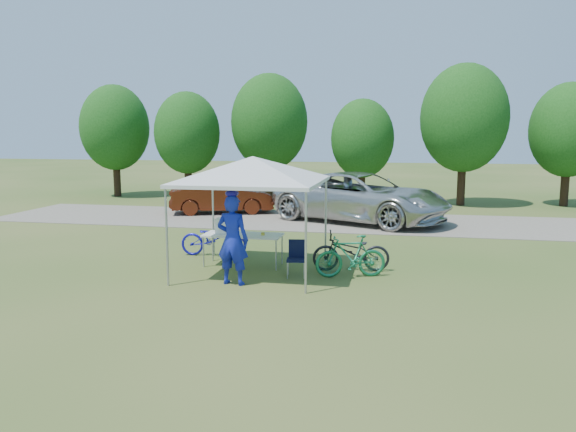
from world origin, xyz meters
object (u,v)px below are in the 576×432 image
cyclist (233,240)px  minivan (362,197)px  cooler (227,226)px  bike_blue (214,239)px  sedan (222,196)px  folding_table (243,236)px  bike_green (351,256)px  bike_dark (351,251)px  folding_chair (297,255)px

cyclist → minivan: bearing=-96.0°
cooler → bike_blue: (-0.66, 0.91, -0.52)m
sedan → bike_blue: bearing=177.3°
folding_table → bike_green: size_ratio=1.19×
folding_table → bike_dark: (2.67, -0.04, -0.27)m
folding_table → sedan: (-3.35, 8.53, -0.05)m
folding_chair → bike_blue: bearing=139.4°
folding_table → cooler: (-0.42, 0.00, 0.24)m
folding_table → bike_dark: size_ratio=1.06×
bike_blue → bike_dark: bike_dark is taller
cooler → cyclist: size_ratio=0.27×
sedan → folding_chair: bearing=-171.7°
folding_table → minivan: size_ratio=0.30×
cooler → bike_dark: (3.08, -0.04, -0.50)m
minivan → folding_chair: bearing=-161.8°
cyclist → bike_blue: 2.99m
folding_table → bike_blue: bearing=139.8°
cooler → minivan: size_ratio=0.08×
bike_blue → sedan: (-2.27, 7.62, 0.23)m
bike_blue → bike_green: bearing=-115.7°
bike_blue → minivan: (3.44, 6.55, 0.45)m
cooler → cyclist: cyclist is taller
folding_table → sedan: 9.16m
cyclist → minivan: (2.10, 9.17, -0.05)m
cyclist → folding_table: bearing=-74.4°
folding_table → minivan: (2.37, 7.45, 0.17)m
minivan → sedan: size_ratio=1.57×
bike_blue → minivan: minivan is taller
cooler → minivan: (2.78, 7.45, -0.06)m
bike_green → bike_dark: size_ratio=0.89×
folding_table → bike_green: (2.70, -0.60, -0.26)m
folding_table → folding_chair: bearing=-26.0°
folding_chair → sedan: size_ratio=0.20×
folding_table → cyclist: cyclist is taller
bike_green → folding_chair: bearing=-101.5°
bike_dark → bike_green: bearing=-5.9°
folding_table → bike_blue: (-1.07, 0.91, -0.28)m
folding_table → bike_dark: bike_dark is taller
cooler → bike_blue: cooler is taller
cyclist → minivan: cyclist is taller
cooler → bike_green: bearing=-10.9°
cooler → minivan: 7.96m
bike_blue → sedan: size_ratio=0.43×
cyclist → bike_blue: size_ratio=1.10×
cooler → sedan: (-2.93, 8.53, -0.28)m
folding_table → sedan: bearing=111.4°
folding_chair → bike_dark: size_ratio=0.46×
sedan → minivan: bearing=-119.9°
cyclist → bike_blue: (-1.34, 2.62, -0.51)m
folding_table → bike_green: bearing=-12.5°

